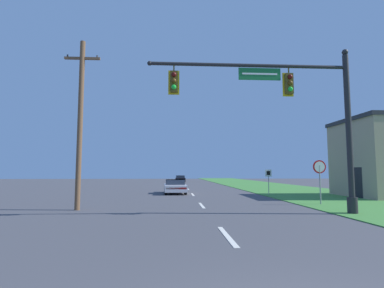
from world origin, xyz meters
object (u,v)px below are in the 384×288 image
Objects in this scene: signal_mast at (299,112)px; route_sign_post at (268,176)px; stop_sign at (320,172)px; far_car at (180,179)px; utility_pole_near at (80,121)px; car_ahead at (175,186)px.

signal_mast is 12.59m from route_sign_post.
signal_mast is at bearing -125.90° from stop_sign.
signal_mast is 44.02m from far_car.
far_car is 32.36m from route_sign_post.
signal_mast is 1.09× the size of utility_pole_near.
signal_mast is 2.04× the size of car_ahead.
utility_pole_near is (-4.84, -11.11, 3.85)m from car_ahead.
car_ahead and far_car have the same top height.
car_ahead is at bearing -92.11° from far_car.
utility_pole_near is at bearing -98.19° from far_car.
car_ahead is 8.07m from route_sign_post.
far_car is 0.51× the size of utility_pole_near.
far_car is (-4.45, 43.61, -3.98)m from signal_mast.
signal_mast is 5.35m from stop_sign.
far_car is at bearing 102.12° from route_sign_post.
stop_sign reaches higher than far_car.
route_sign_post reaches higher than far_car.
far_car is 1.75× the size of stop_sign.
stop_sign is (7.15, -39.88, 1.26)m from far_car.
car_ahead is 12.71m from utility_pole_near.
utility_pole_near is at bearing 168.23° from signal_mast.
signal_mast is 10.64m from utility_pole_near.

